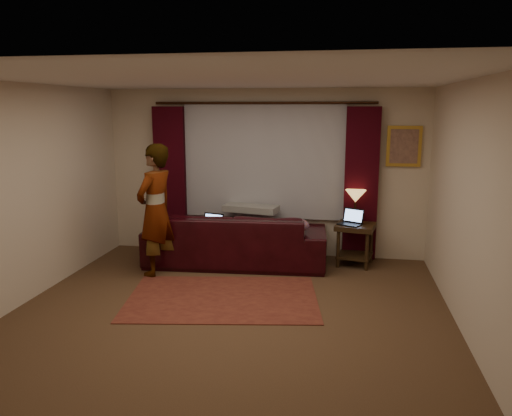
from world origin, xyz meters
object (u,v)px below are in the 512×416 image
(sofa, at_px, (236,229))
(laptop_sofa, at_px, (210,223))
(person, at_px, (156,210))
(laptop_table, at_px, (350,217))
(tiffany_lamp, at_px, (355,206))
(end_table, at_px, (355,245))

(sofa, xyz_separation_m, laptop_sofa, (-0.36, -0.18, 0.12))
(laptop_sofa, distance_m, person, 0.84)
(laptop_sofa, bearing_deg, person, -127.75)
(sofa, xyz_separation_m, laptop_table, (1.67, 0.17, 0.20))
(sofa, xyz_separation_m, tiffany_lamp, (1.74, 0.36, 0.33))
(sofa, bearing_deg, end_table, -176.16)
(laptop_table, relative_size, person, 0.19)
(laptop_table, bearing_deg, sofa, -147.92)
(person, bearing_deg, sofa, 141.56)
(end_table, xyz_separation_m, laptop_table, (-0.09, -0.06, 0.43))
(laptop_sofa, height_order, tiffany_lamp, tiffany_lamp)
(sofa, distance_m, tiffany_lamp, 1.81)
(laptop_sofa, distance_m, tiffany_lamp, 2.18)
(end_table, bearing_deg, laptop_table, -144.07)
(laptop_sofa, xyz_separation_m, end_table, (2.11, 0.41, -0.34))
(tiffany_lamp, height_order, laptop_table, tiffany_lamp)
(tiffany_lamp, xyz_separation_m, laptop_table, (-0.07, -0.19, -0.13))
(sofa, relative_size, person, 1.45)
(end_table, xyz_separation_m, person, (-2.75, -0.90, 0.61))
(laptop_table, distance_m, person, 2.79)
(laptop_sofa, xyz_separation_m, person, (-0.63, -0.49, 0.27))
(sofa, distance_m, laptop_table, 1.69)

